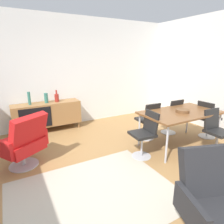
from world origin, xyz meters
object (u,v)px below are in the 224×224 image
vase_ceramic_small (29,98)px  dining_chair_back_right (172,115)px  sideboard (47,114)px  wooden_bowl_on_table (183,111)px  dining_chair_near_window (145,133)px  vase_cobalt (57,98)px  dining_chair_back_left (148,119)px  dining_chair_front_right (216,130)px  dining_chair_far_end (208,118)px  lounge_chair_red (23,141)px  vase_sculptural_dark (46,98)px  dining_table (181,114)px  armchair_black_shell (217,200)px

vase_ceramic_small → dining_chair_back_right: size_ratio=0.35×
sideboard → dining_chair_back_right: size_ratio=1.87×
wooden_bowl_on_table → dining_chair_near_window: size_ratio=0.30×
vase_cobalt → dining_chair_back_left: vase_cobalt is taller
dining_chair_front_right → dining_chair_back_right: (-0.00, 1.12, 0.00)m
vase_cobalt → dining_chair_far_end: bearing=-37.8°
dining_chair_front_right → lounge_chair_red: size_ratio=0.90×
vase_sculptural_dark → dining_chair_back_right: bearing=-32.7°
wooden_bowl_on_table → dining_chair_back_left: bearing=119.9°
dining_table → vase_ceramic_small: bearing=139.6°
wooden_bowl_on_table → sideboard: bearing=134.5°
dining_chair_back_right → dining_chair_back_left: bearing=180.0°
dining_chair_back_right → lounge_chair_red: size_ratio=0.90×
sideboard → armchair_black_shell: armchair_black_shell is taller
dining_chair_near_window → armchair_black_shell: (-0.47, -1.70, -0.00)m
sideboard → vase_sculptural_dark: size_ratio=6.73×
vase_cobalt → vase_ceramic_small: 0.63m
vase_ceramic_small → dining_chair_front_right: size_ratio=0.35×
vase_ceramic_small → dining_chair_far_end: size_ratio=0.35×
dining_chair_back_right → dining_chair_front_right: bearing=-89.8°
dining_chair_near_window → sideboard: bearing=120.9°
sideboard → dining_table: dining_table is taller
dining_table → dining_chair_back_left: bearing=122.2°
dining_chair_far_end → dining_chair_back_left: bearing=155.6°
dining_chair_back_left → dining_chair_front_right: same height
dining_chair_front_right → armchair_black_shell: 2.06m
wooden_bowl_on_table → dining_chair_near_window: bearing=177.4°
vase_sculptural_dark → armchair_black_shell: bearing=-77.9°
vase_sculptural_dark → dining_chair_far_end: size_ratio=0.28×
vase_cobalt → wooden_bowl_on_table: size_ratio=1.12×
dining_chair_back_left → dining_chair_front_right: bearing=-57.8°
dining_table → dining_chair_front_right: (0.35, -0.56, -0.23)m
dining_chair_back_right → vase_cobalt: bearing=144.5°
vase_sculptural_dark → dining_chair_near_window: (1.30, -2.19, -0.37)m
dining_table → dining_chair_front_right: size_ratio=1.87×
dining_chair_front_right → vase_sculptural_dark: bearing=132.8°
dining_table → dining_chair_near_window: bearing=-179.7°
vase_sculptural_dark → wooden_bowl_on_table: (2.18, -2.23, -0.07)m
sideboard → vase_ceramic_small: vase_ceramic_small is taller
armchair_black_shell → sideboard: bearing=102.2°
vase_cobalt → dining_table: size_ratio=0.18×
armchair_black_shell → dining_chair_front_right: bearing=33.9°
vase_sculptural_dark → dining_chair_back_left: bearing=-41.6°
armchair_black_shell → wooden_bowl_on_table: bearing=50.9°
sideboard → dining_chair_front_right: size_ratio=1.87×
sideboard → dining_chair_back_left: (1.85, -1.63, 0.03)m
vase_cobalt → dining_chair_back_left: size_ratio=0.34×
dining_table → armchair_black_shell: 2.19m
vase_sculptural_dark → dining_chair_front_right: bearing=-47.2°
wooden_bowl_on_table → dining_chair_far_end: (0.89, 0.04, -0.30)m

